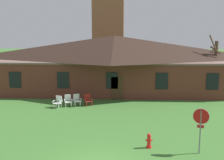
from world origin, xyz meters
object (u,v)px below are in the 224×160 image
(lawn_chair_by_porch, at_px, (58,102))
(lawn_chair_middle, at_px, (88,99))
(stop_sign, at_px, (201,122))
(lawn_chair_left_end, at_px, (77,100))
(fire_hydrant, at_px, (149,141))
(lawn_chair_near_door, at_px, (68,100))

(lawn_chair_by_porch, height_order, lawn_chair_middle, same)
(stop_sign, xyz_separation_m, lawn_chair_left_end, (-7.84, 9.08, -1.15))
(fire_hydrant, bearing_deg, lawn_chair_by_porch, 131.13)
(stop_sign, xyz_separation_m, lawn_chair_near_door, (-8.52, 8.79, -1.15))
(lawn_chair_near_door, height_order, fire_hydrant, lawn_chair_near_door)
(stop_sign, height_order, lawn_chair_near_door, stop_sign)
(lawn_chair_left_end, xyz_separation_m, lawn_chair_middle, (0.93, 0.06, 0.00))
(lawn_chair_near_door, xyz_separation_m, lawn_chair_left_end, (0.69, 0.29, 0.00))
(lawn_chair_near_door, bearing_deg, fire_hydrant, -53.69)
(lawn_chair_by_porch, relative_size, lawn_chair_middle, 1.00)
(lawn_chair_middle, bearing_deg, lawn_chair_left_end, -176.44)
(lawn_chair_near_door, distance_m, lawn_chair_left_end, 0.75)
(stop_sign, bearing_deg, lawn_chair_middle, 127.09)
(stop_sign, distance_m, lawn_chair_by_porch, 12.48)
(lawn_chair_by_porch, bearing_deg, lawn_chair_left_end, 28.87)
(lawn_chair_near_door, relative_size, lawn_chair_middle, 1.00)
(lawn_chair_left_end, distance_m, lawn_chair_middle, 0.93)
(stop_sign, relative_size, lawn_chair_middle, 2.44)
(lawn_chair_by_porch, height_order, lawn_chair_left_end, same)
(stop_sign, xyz_separation_m, lawn_chair_by_porch, (-9.24, 8.30, -1.15))
(lawn_chair_near_door, height_order, lawn_chair_middle, same)
(lawn_chair_left_end, relative_size, fire_hydrant, 1.21)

